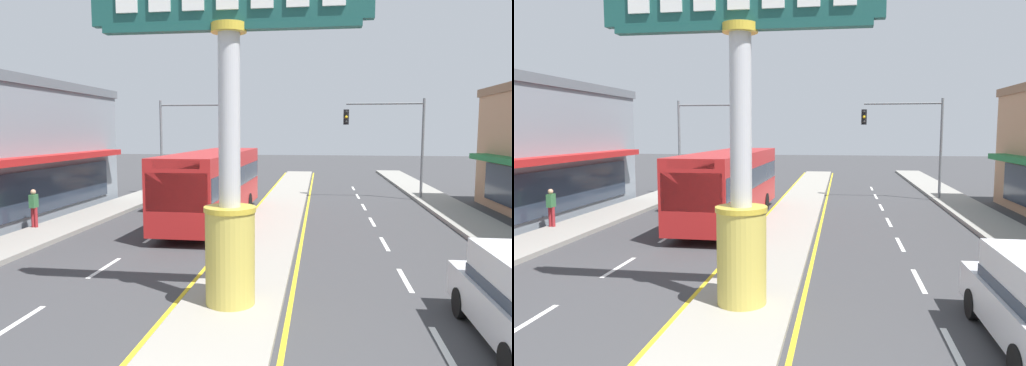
% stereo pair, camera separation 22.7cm
% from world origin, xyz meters
% --- Properties ---
extents(median_strip, '(2.46, 52.00, 0.14)m').
position_xyz_m(median_strip, '(0.00, 18.00, 0.07)').
color(median_strip, gray).
rests_on(median_strip, ground).
extents(sidewalk_left, '(2.35, 60.00, 0.18)m').
position_xyz_m(sidewalk_left, '(-9.01, 16.00, 0.09)').
color(sidewalk_left, gray).
rests_on(sidewalk_left, ground).
extents(sidewalk_right, '(2.35, 60.00, 0.18)m').
position_xyz_m(sidewalk_right, '(9.01, 16.00, 0.09)').
color(sidewalk_right, gray).
rests_on(sidewalk_right, ground).
extents(lane_markings, '(9.20, 52.00, 0.01)m').
position_xyz_m(lane_markings, '(0.00, 16.65, 0.00)').
color(lane_markings, silver).
rests_on(lane_markings, ground).
extents(district_sign, '(6.39, 1.23, 7.84)m').
position_xyz_m(district_sign, '(0.00, 6.37, 4.03)').
color(district_sign, gold).
rests_on(district_sign, median_strip).
extents(traffic_light_left_side, '(4.86, 0.46, 6.20)m').
position_xyz_m(traffic_light_left_side, '(-6.47, 25.44, 4.25)').
color(traffic_light_left_side, slate).
rests_on(traffic_light_left_side, ground).
extents(traffic_light_right_side, '(4.86, 0.46, 6.20)m').
position_xyz_m(traffic_light_right_side, '(6.47, 25.51, 4.25)').
color(traffic_light_right_side, slate).
rests_on(traffic_light_right_side, ground).
extents(bus_near_right_lane, '(2.70, 11.24, 3.26)m').
position_xyz_m(bus_near_right_lane, '(-2.88, 17.29, 1.87)').
color(bus_near_right_lane, '#B21E1E').
rests_on(bus_near_right_lane, ground).
extents(sedan_near_left_lane, '(1.86, 4.31, 1.53)m').
position_xyz_m(sedan_near_left_lane, '(-6.18, 21.21, 0.79)').
color(sedan_near_left_lane, black).
rests_on(sedan_near_left_lane, ground).
extents(sedan_mid_left_lane, '(1.91, 4.34, 1.53)m').
position_xyz_m(sedan_mid_left_lane, '(-6.18, 27.92, 0.79)').
color(sedan_mid_left_lane, tan).
rests_on(sedan_mid_left_lane, ground).
extents(pedestrian_far_side, '(0.28, 0.42, 1.62)m').
position_xyz_m(pedestrian_far_side, '(-9.87, 13.90, 1.10)').
color(pedestrian_far_side, maroon).
rests_on(pedestrian_far_side, sidewalk_left).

